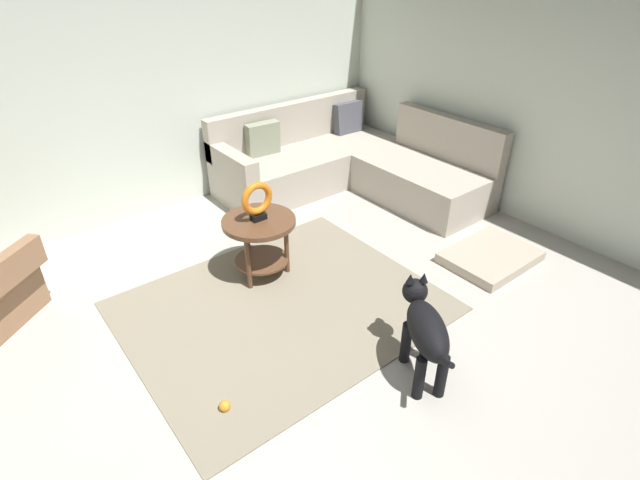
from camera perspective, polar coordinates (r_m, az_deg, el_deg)
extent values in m
cube|color=#B7B2A8|center=(3.41, 0.32, -15.35)|extent=(6.00, 6.00, 0.10)
cube|color=silver|center=(5.10, -21.69, 17.05)|extent=(6.00, 0.12, 2.70)
cube|color=silver|center=(4.89, 29.49, 14.71)|extent=(0.12, 6.00, 2.70)
cube|color=gray|center=(3.86, -4.47, -7.77)|extent=(2.30, 1.90, 0.01)
cube|color=#B2A899|center=(5.75, -1.14, 8.62)|extent=(2.20, 0.85, 0.42)
cube|color=#B2A899|center=(5.86, -3.34, 13.63)|extent=(2.20, 0.14, 0.46)
cube|color=#B2A899|center=(5.43, 11.91, 6.54)|extent=(0.85, 1.40, 0.42)
cube|color=#B2A899|center=(5.54, 14.88, 11.56)|extent=(0.14, 1.40, 0.46)
cube|color=#B2A899|center=(5.12, -10.41, 9.05)|extent=(0.16, 0.85, 0.22)
cube|color=#4C4C56|center=(6.21, 3.32, 14.08)|extent=(0.39, 0.18, 0.39)
cube|color=gray|center=(5.51, -6.73, 11.61)|extent=(0.39, 0.16, 0.38)
cube|color=#936B4C|center=(4.00, -32.77, -2.90)|extent=(0.53, 0.46, 0.22)
cylinder|color=brown|center=(3.95, -7.20, 2.16)|extent=(0.60, 0.60, 0.04)
cylinder|color=brown|center=(4.14, -6.87, -2.30)|extent=(0.45, 0.45, 0.02)
cylinder|color=brown|center=(4.25, -8.51, 0.10)|extent=(0.04, 0.04, 0.50)
cylinder|color=brown|center=(3.93, -8.41, -2.71)|extent=(0.04, 0.04, 0.50)
cylinder|color=brown|center=(4.10, -3.94, -0.91)|extent=(0.04, 0.04, 0.50)
cube|color=black|center=(3.93, -7.24, 2.74)|extent=(0.12, 0.08, 0.05)
torus|color=orange|center=(3.86, -7.40, 4.86)|extent=(0.28, 0.06, 0.28)
cube|color=#B2A38E|center=(4.60, 19.34, -1.87)|extent=(0.80, 0.60, 0.09)
cylinder|color=black|center=(3.36, 10.06, -11.77)|extent=(0.07, 0.07, 0.32)
cylinder|color=black|center=(3.40, 12.37, -11.49)|extent=(0.07, 0.07, 0.32)
cylinder|color=black|center=(3.15, 11.58, -15.58)|extent=(0.07, 0.07, 0.32)
cylinder|color=black|center=(3.20, 14.06, -15.23)|extent=(0.07, 0.07, 0.32)
ellipsoid|color=black|center=(3.11, 12.49, -10.26)|extent=(0.46, 0.56, 0.24)
sphere|color=black|center=(3.28, 11.09, -5.90)|extent=(0.17, 0.17, 0.17)
ellipsoid|color=black|center=(3.35, 10.69, -5.39)|extent=(0.12, 0.14, 0.07)
cone|color=black|center=(3.20, 10.57, -4.43)|extent=(0.06, 0.06, 0.07)
cone|color=black|center=(3.22, 12.11, -4.30)|extent=(0.06, 0.06, 0.07)
cylinder|color=black|center=(2.88, 14.44, -13.69)|extent=(0.14, 0.19, 0.16)
sphere|color=orange|center=(3.17, -11.12, -18.57)|extent=(0.07, 0.07, 0.07)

